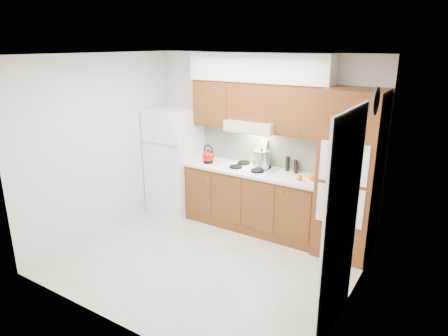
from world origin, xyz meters
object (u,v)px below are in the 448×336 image
object	(u,v)px
oven_cabinet	(350,175)
kettle	(208,156)
fridge	(175,161)
stock_pot	(261,159)

from	to	relation	value
oven_cabinet	kettle	world-z (taller)	oven_cabinet
fridge	oven_cabinet	size ratio (longest dim) A/B	0.78
fridge	kettle	bearing A→B (deg)	-2.96
fridge	stock_pot	size ratio (longest dim) A/B	6.85
kettle	stock_pot	distance (m)	0.86
stock_pot	oven_cabinet	bearing A→B (deg)	-3.43
fridge	kettle	xyz separation A→B (m)	(0.69, -0.04, 0.19)
kettle	stock_pot	xyz separation A→B (m)	(0.84, 0.15, 0.05)
fridge	kettle	world-z (taller)	fridge
oven_cabinet	stock_pot	bearing A→B (deg)	176.57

